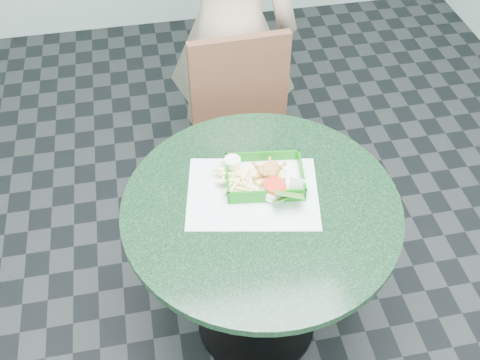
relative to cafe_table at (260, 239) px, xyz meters
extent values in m
cube|color=#303335|center=(0.00, 0.00, -0.58)|extent=(4.00, 5.00, 0.02)
cylinder|color=black|center=(0.00, 0.00, -0.57)|extent=(0.50, 0.50, 0.02)
cylinder|color=black|center=(0.00, 0.00, -0.20)|extent=(0.09, 0.09, 0.70)
cylinder|color=#33503D|center=(0.00, 0.00, 0.15)|extent=(0.94, 0.94, 0.03)
cube|color=black|center=(0.07, 0.55, -0.13)|extent=(0.43, 0.43, 0.04)
cube|color=black|center=(0.07, 0.75, 0.12)|extent=(0.43, 0.04, 0.46)
cube|color=black|center=(-0.11, 0.37, -0.37)|extent=(0.04, 0.04, 0.43)
cube|color=black|center=(0.26, 0.37, -0.37)|extent=(0.04, 0.04, 0.43)
cube|color=black|center=(-0.11, 0.74, -0.37)|extent=(0.04, 0.04, 0.43)
cube|color=black|center=(0.26, 0.74, -0.37)|extent=(0.04, 0.04, 0.43)
imported|color=tan|center=(0.07, 0.97, 0.36)|extent=(0.79, 0.64, 1.88)
cube|color=silver|center=(-0.02, 0.05, 0.17)|extent=(0.49, 0.41, 0.00)
cube|color=#0B640C|center=(0.03, 0.09, 0.18)|extent=(0.26, 0.19, 0.01)
cube|color=white|center=(0.03, 0.09, 0.18)|extent=(0.25, 0.18, 0.00)
cube|color=#0B640C|center=(0.03, 0.19, 0.20)|extent=(0.26, 0.01, 0.05)
cube|color=#0B640C|center=(0.03, 0.00, 0.20)|extent=(0.26, 0.01, 0.05)
cube|color=#0B640C|center=(0.16, 0.09, 0.20)|extent=(0.01, 0.19, 0.05)
cube|color=#0B640C|center=(-0.10, 0.09, 0.20)|extent=(0.01, 0.19, 0.05)
cylinder|color=#F1D368|center=(0.04, 0.10, 0.20)|extent=(0.11, 0.11, 0.02)
cylinder|color=white|center=(-0.08, 0.15, 0.22)|extent=(0.06, 0.06, 0.03)
cylinder|color=white|center=(-0.08, 0.15, 0.23)|extent=(0.05, 0.05, 0.00)
cylinder|color=white|center=(0.06, 0.02, 0.20)|extent=(0.08, 0.08, 0.03)
torus|color=beige|center=(0.06, 0.02, 0.22)|extent=(0.08, 0.08, 0.01)
cylinder|color=red|center=(0.06, 0.02, 0.23)|extent=(0.07, 0.07, 0.01)
camera|label=1|loc=(-0.30, -1.18, 1.60)|focal=42.00mm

